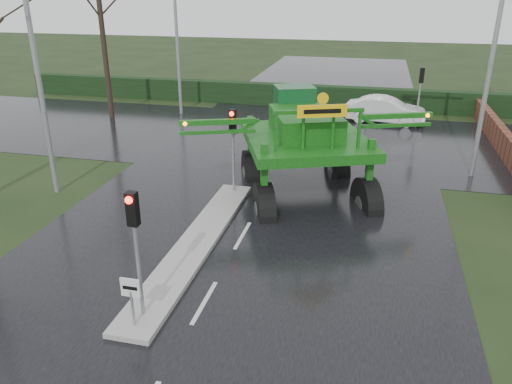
% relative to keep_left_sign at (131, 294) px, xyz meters
% --- Properties ---
extents(ground, '(140.00, 140.00, 0.00)m').
position_rel_keep_left_sign_xyz_m(ground, '(1.30, 1.50, -1.06)').
color(ground, black).
rests_on(ground, ground).
extents(road_main, '(14.00, 80.00, 0.02)m').
position_rel_keep_left_sign_xyz_m(road_main, '(1.30, 11.50, -1.05)').
color(road_main, black).
rests_on(road_main, ground).
extents(road_cross, '(80.00, 12.00, 0.02)m').
position_rel_keep_left_sign_xyz_m(road_cross, '(1.30, 17.50, -1.05)').
color(road_cross, black).
rests_on(road_cross, ground).
extents(median_island, '(1.20, 10.00, 0.16)m').
position_rel_keep_left_sign_xyz_m(median_island, '(0.00, 4.50, -0.97)').
color(median_island, gray).
rests_on(median_island, ground).
extents(hedge_row, '(44.00, 0.90, 1.50)m').
position_rel_keep_left_sign_xyz_m(hedge_row, '(1.30, 25.50, -0.31)').
color(hedge_row, black).
rests_on(hedge_row, ground).
extents(brick_wall, '(0.40, 20.00, 1.20)m').
position_rel_keep_left_sign_xyz_m(brick_wall, '(11.80, 17.50, -0.46)').
color(brick_wall, '#592D1E').
rests_on(brick_wall, ground).
extents(keep_left_sign, '(0.50, 0.07, 1.35)m').
position_rel_keep_left_sign_xyz_m(keep_left_sign, '(0.00, 0.00, 0.00)').
color(keep_left_sign, gray).
rests_on(keep_left_sign, ground).
extents(traffic_signal_near, '(0.26, 0.33, 3.52)m').
position_rel_keep_left_sign_xyz_m(traffic_signal_near, '(0.00, 0.49, 1.53)').
color(traffic_signal_near, gray).
rests_on(traffic_signal_near, ground).
extents(traffic_signal_mid, '(0.26, 0.33, 3.52)m').
position_rel_keep_left_sign_xyz_m(traffic_signal_mid, '(0.00, 8.99, 1.53)').
color(traffic_signal_mid, gray).
rests_on(traffic_signal_mid, ground).
extents(traffic_signal_far, '(0.26, 0.33, 3.52)m').
position_rel_keep_left_sign_xyz_m(traffic_signal_far, '(7.80, 21.51, 1.53)').
color(traffic_signal_far, gray).
rests_on(traffic_signal_far, ground).
extents(street_light_left_near, '(3.85, 0.30, 10.00)m').
position_rel_keep_left_sign_xyz_m(street_light_left_near, '(-6.89, 7.50, 4.93)').
color(street_light_left_near, gray).
rests_on(street_light_left_near, ground).
extents(street_light_right, '(3.85, 0.30, 10.00)m').
position_rel_keep_left_sign_xyz_m(street_light_right, '(9.49, 13.50, 4.93)').
color(street_light_right, gray).
rests_on(street_light_right, ground).
extents(street_light_left_far, '(3.85, 0.30, 10.00)m').
position_rel_keep_left_sign_xyz_m(street_light_left_far, '(-6.89, 21.50, 4.93)').
color(street_light_left_far, gray).
rests_on(street_light_left_far, ground).
extents(crop_sprayer, '(9.44, 7.51, 5.62)m').
position_rel_keep_left_sign_xyz_m(crop_sprayer, '(1.48, 7.86, 1.60)').
color(crop_sprayer, black).
rests_on(crop_sprayer, ground).
extents(white_sedan, '(4.98, 2.25, 1.58)m').
position_rel_keep_left_sign_xyz_m(white_sedan, '(5.98, 22.16, -1.06)').
color(white_sedan, white).
rests_on(white_sedan, ground).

